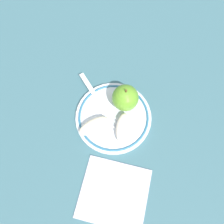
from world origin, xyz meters
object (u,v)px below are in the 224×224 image
(fork, at_px, (97,98))
(napkin_folded, at_px, (114,193))
(apple_slice_back, at_px, (123,128))
(plate, at_px, (112,116))
(apple_red_whole, at_px, (125,98))
(apple_slice_front, at_px, (94,126))

(fork, xyz_separation_m, napkin_folded, (-0.18, 0.15, -0.01))
(apple_slice_back, bearing_deg, plate, 42.83)
(plate, distance_m, apple_red_whole, 0.06)
(apple_slice_back, height_order, fork, apple_slice_back)
(plate, height_order, apple_slice_front, apple_slice_front)
(fork, bearing_deg, apple_slice_back, 6.92)
(plate, height_order, fork, fork)
(fork, bearing_deg, apple_slice_front, -34.78)
(plate, height_order, apple_slice_back, apple_slice_back)
(napkin_folded, bearing_deg, apple_red_whole, -57.96)
(apple_slice_front, height_order, apple_slice_back, same)
(plate, distance_m, fork, 0.06)
(apple_red_whole, xyz_separation_m, apple_slice_front, (0.02, 0.10, -0.02))
(apple_red_whole, relative_size, apple_slice_front, 0.97)
(apple_red_whole, bearing_deg, napkin_folded, 122.04)
(apple_red_whole, relative_size, apple_slice_back, 0.97)
(apple_slice_front, xyz_separation_m, apple_slice_back, (-0.06, -0.04, 0.00))
(plate, distance_m, napkin_folded, 0.19)
(apple_slice_back, relative_size, fork, 0.44)
(plate, height_order, apple_red_whole, apple_red_whole)
(apple_slice_front, relative_size, apple_slice_back, 1.00)
(apple_slice_front, bearing_deg, napkin_folded, 78.31)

